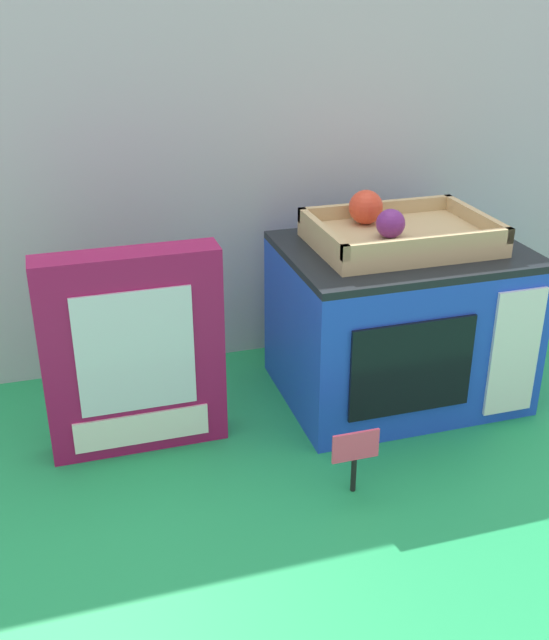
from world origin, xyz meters
The scene contains 6 objects.
ground_plane centered at (0.00, 0.00, 0.00)m, with size 1.70×1.70×0.00m, color #219E54.
display_back_panel centered at (0.00, 0.29, 0.34)m, with size 1.61×0.03×0.68m, color #B7BABF.
toy_microwave centered at (0.19, 0.05, 0.14)m, with size 0.39×0.30×0.27m.
food_groups_crate centered at (0.18, 0.06, 0.29)m, with size 0.29×0.21×0.08m.
cookie_set_box centered at (-0.27, 0.01, 0.16)m, with size 0.27×0.06×0.32m.
price_sign centered at (0.01, -0.20, 0.07)m, with size 0.07×0.01×0.10m.
Camera 1 is at (-0.36, -1.02, 0.69)m, focal length 42.72 mm.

